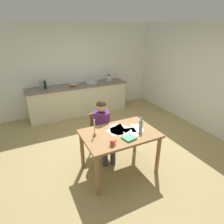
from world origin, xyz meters
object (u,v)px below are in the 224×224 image
Objects in this scene: wine_glass_near_sink at (78,80)px; wine_glass_by_kettle at (74,80)px; coffee_mug at (113,142)px; wine_bottle_on_table at (141,125)px; person_seated at (103,126)px; wine_glass_back_left at (71,81)px; dining_table at (120,139)px; candlestick at (95,131)px; chair_at_table at (101,132)px; sink_unit at (92,82)px; bottle_oil at (41,84)px; book_magazine at (129,138)px; stovetop_kettle at (109,78)px; mixing_bowl at (74,84)px; bottle_vinegar at (45,85)px.

wine_glass_by_kettle is at bearing 180.00° from wine_glass_near_sink.
wine_bottle_on_table is (0.62, 0.17, 0.07)m from coffee_mug.
coffee_mug is at bearing -164.97° from wine_bottle_on_table.
person_seated is 4.62× the size of wine_bottle_on_table.
coffee_mug is 0.73× the size of wine_glass_by_kettle.
wine_glass_back_left is at bearing 97.15° from wine_bottle_on_table.
candlestick is at bearing 165.36° from dining_table.
coffee_mug is at bearing -101.68° from chair_at_table.
sink_unit is 1.31× the size of bottle_oil.
stovetop_kettle is (1.10, 3.05, 0.20)m from book_magazine.
stovetop_kettle is at bearing -2.49° from bottle_oil.
mixing_bowl is (0.08, 2.22, 0.27)m from person_seated.
book_magazine is 1.25× the size of wine_glass_near_sink.
candlestick is (-0.41, 0.11, 0.20)m from dining_table.
wine_glass_by_kettle reaches higher than coffee_mug.
wine_bottle_on_table is 1.05× the size of bottle_vinegar.
coffee_mug is 0.73× the size of wine_glass_back_left.
book_magazine is (0.04, -0.24, 0.13)m from dining_table.
dining_table is 0.28m from book_magazine.
wine_glass_by_kettle is 1.00× the size of wine_glass_back_left.
wine_glass_back_left reaches higher than book_magazine.
wine_bottle_on_table is 1.68× the size of wine_glass_by_kettle.
bottle_vinegar reaches higher than wine_bottle_on_table.
wine_glass_by_kettle is at bearing 88.45° from dining_table.
stovetop_kettle is at bearing -0.41° from sink_unit.
wine_glass_by_kettle is (-0.11, 0.00, 0.00)m from wine_glass_near_sink.
candlestick is at bearing -101.91° from wine_glass_near_sink.
wine_glass_back_left is (0.84, 0.06, -0.01)m from bottle_oil.
bottle_oil is 1.79× the size of wine_glass_near_sink.
book_magazine is 3.21m from wine_glass_back_left.
candlestick is at bearing -98.66° from mixing_bowl.
wine_glass_back_left is (0.05, 2.44, 0.33)m from person_seated.
mixing_bowl is (0.26, 3.02, 0.13)m from coffee_mug.
stovetop_kettle is at bearing 60.17° from book_magazine.
wine_glass_by_kettle is at bearing 79.23° from book_magazine.
chair_at_table is at bearing -106.60° from sink_unit.
person_seated reaches higher than book_magazine.
wine_glass_by_kettle reaches higher than book_magazine.
bottle_oil is 2.01m from stovetop_kettle.
stovetop_kettle reaches higher than mixing_bowl.
dining_table is at bearing -14.64° from candlestick.
wine_bottle_on_table is 1.68× the size of wine_glass_back_left.
wine_glass_by_kettle is (0.09, 0.22, 0.06)m from mixing_bowl.
chair_at_table is 5.57× the size of wine_glass_by_kettle.
wine_glass_back_left is at bearing 88.82° from person_seated.
stovetop_kettle is 1.43× the size of wine_glass_by_kettle.
wine_glass_near_sink is at bearing 78.09° from candlestick.
mixing_bowl is at bearing 80.95° from book_magazine.
wine_glass_by_kettle is (0.49, 2.86, 0.15)m from candlestick.
coffee_mug is 3.17m from bottle_vinegar.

